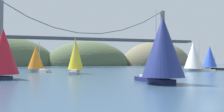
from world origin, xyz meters
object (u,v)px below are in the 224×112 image
(sailboat_white_mainsail, at_px, (194,56))
(sailboat_navy_sail, at_px, (162,48))
(sailboat_orange_sail, at_px, (36,58))
(sailboat_blue_spinnaker, at_px, (210,57))
(sailboat_yellow_sail, at_px, (76,55))
(sailboat_crimson_sail, at_px, (3,52))

(sailboat_white_mainsail, relative_size, sailboat_navy_sail, 0.93)
(sailboat_orange_sail, bearing_deg, sailboat_blue_spinnaker, 1.20)
(sailboat_yellow_sail, xyz_separation_m, sailboat_navy_sail, (9.72, -27.76, 0.36))
(sailboat_blue_spinnaker, bearing_deg, sailboat_navy_sail, -135.61)
(sailboat_white_mainsail, height_order, sailboat_navy_sail, sailboat_navy_sail)
(sailboat_white_mainsail, bearing_deg, sailboat_orange_sail, 172.67)
(sailboat_yellow_sail, distance_m, sailboat_orange_sail, 15.65)
(sailboat_crimson_sail, distance_m, sailboat_navy_sail, 27.28)
(sailboat_navy_sail, bearing_deg, sailboat_blue_spinnaker, 44.39)
(sailboat_yellow_sail, height_order, sailboat_navy_sail, sailboat_navy_sail)
(sailboat_crimson_sail, relative_size, sailboat_orange_sail, 1.13)
(sailboat_blue_spinnaker, bearing_deg, sailboat_white_mainsail, -149.18)
(sailboat_crimson_sail, xyz_separation_m, sailboat_blue_spinnaker, (65.09, 26.90, -0.02))
(sailboat_blue_spinnaker, xyz_separation_m, sailboat_orange_sail, (-61.75, -1.29, -0.52))
(sailboat_crimson_sail, distance_m, sailboat_white_mainsail, 55.80)
(sailboat_blue_spinnaker, relative_size, sailboat_white_mainsail, 1.04)
(sailboat_orange_sail, distance_m, sailboat_navy_sail, 44.25)
(sailboat_crimson_sail, xyz_separation_m, sailboat_orange_sail, (3.34, 25.61, -0.54))
(sailboat_white_mainsail, bearing_deg, sailboat_navy_sail, -131.07)
(sailboat_crimson_sail, bearing_deg, sailboat_yellow_sail, 45.35)
(sailboat_yellow_sail, xyz_separation_m, sailboat_orange_sail, (-10.50, 11.60, -0.49))
(sailboat_white_mainsail, distance_m, sailboat_orange_sail, 49.43)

